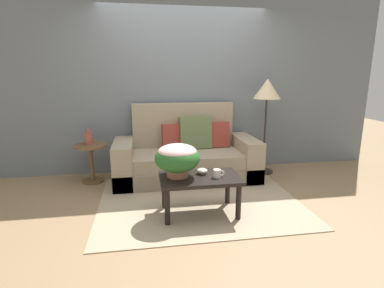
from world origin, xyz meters
TOP-DOWN VIEW (x-y plane):
  - ground_plane at (0.00, 0.00)m, footprint 14.00×14.00m
  - wall_back at (0.00, 1.29)m, footprint 6.40×0.12m
  - area_rug at (0.00, -0.05)m, footprint 2.40×1.90m
  - couch at (-0.03, 0.82)m, footprint 2.07×0.89m
  - coffee_table at (-0.06, -0.39)m, footprint 0.88×0.54m
  - side_table at (-1.40, 0.86)m, footprint 0.47×0.47m
  - floor_lamp at (1.21, 0.86)m, footprint 0.41×0.41m
  - potted_plant at (-0.30, -0.35)m, footprint 0.49×0.49m
  - coffee_mug at (0.12, -0.45)m, footprint 0.13×0.08m
  - snack_bowl at (-0.02, -0.31)m, footprint 0.12×0.12m
  - table_vase at (-1.42, 0.88)m, footprint 0.12×0.12m

SIDE VIEW (x-z plane):
  - ground_plane at x=0.00m, z-range 0.00..0.00m
  - area_rug at x=0.00m, z-range 0.00..0.01m
  - couch at x=-0.03m, z-range -0.22..0.87m
  - coffee_table at x=-0.06m, z-range 0.15..0.59m
  - side_table at x=-1.40m, z-range 0.11..0.66m
  - snack_bowl at x=-0.02m, z-range 0.44..0.51m
  - coffee_mug at x=0.12m, z-range 0.44..0.53m
  - table_vase at x=-1.42m, z-range 0.53..0.76m
  - potted_plant at x=-0.30m, z-range 0.47..0.83m
  - floor_lamp at x=1.21m, z-range 0.50..1.96m
  - wall_back at x=0.00m, z-range 0.00..2.86m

